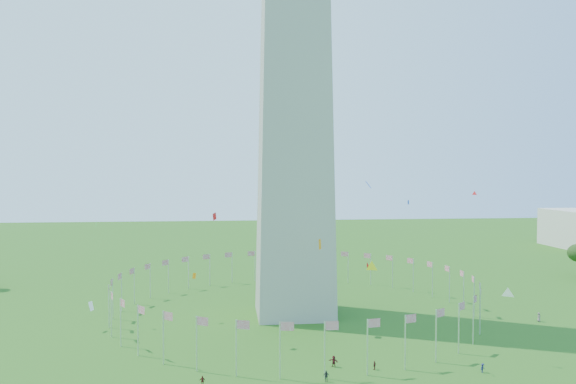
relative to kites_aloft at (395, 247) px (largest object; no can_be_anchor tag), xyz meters
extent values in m
cylinder|color=silver|center=(24.81, 26.55, -14.18)|extent=(0.24, 0.24, 9.00)
cylinder|color=silver|center=(24.20, 33.50, -14.18)|extent=(0.24, 0.24, 9.00)
cylinder|color=silver|center=(22.40, 40.23, -14.18)|extent=(0.24, 0.24, 9.00)
cylinder|color=silver|center=(19.45, 46.55, -14.18)|extent=(0.24, 0.24, 9.00)
cylinder|color=silver|center=(15.45, 52.26, -14.18)|extent=(0.24, 0.24, 9.00)
cylinder|color=silver|center=(10.52, 57.19, -14.18)|extent=(0.24, 0.24, 9.00)
cylinder|color=silver|center=(4.81, 61.19, -14.18)|extent=(0.24, 0.24, 9.00)
cylinder|color=silver|center=(-1.51, 64.14, -14.18)|extent=(0.24, 0.24, 9.00)
cylinder|color=silver|center=(-8.24, 65.94, -14.18)|extent=(0.24, 0.24, 9.00)
cylinder|color=silver|center=(-15.19, 66.55, -14.18)|extent=(0.24, 0.24, 9.00)
cylinder|color=silver|center=(-22.13, 65.94, -14.18)|extent=(0.24, 0.24, 9.00)
cylinder|color=silver|center=(-28.87, 64.14, -14.18)|extent=(0.24, 0.24, 9.00)
cylinder|color=silver|center=(-35.19, 61.19, -14.18)|extent=(0.24, 0.24, 9.00)
cylinder|color=silver|center=(-40.90, 57.19, -14.18)|extent=(0.24, 0.24, 9.00)
cylinder|color=silver|center=(-45.83, 52.26, -14.18)|extent=(0.24, 0.24, 9.00)
cylinder|color=silver|center=(-49.83, 46.55, -14.18)|extent=(0.24, 0.24, 9.00)
cylinder|color=silver|center=(-52.78, 40.23, -14.18)|extent=(0.24, 0.24, 9.00)
cylinder|color=silver|center=(-54.58, 33.50, -14.18)|extent=(0.24, 0.24, 9.00)
cylinder|color=silver|center=(-55.19, 26.55, -14.18)|extent=(0.24, 0.24, 9.00)
cylinder|color=silver|center=(-54.58, 19.61, -14.18)|extent=(0.24, 0.24, 9.00)
cylinder|color=silver|center=(-52.78, 12.87, -14.18)|extent=(0.24, 0.24, 9.00)
cylinder|color=silver|center=(-49.83, 6.55, -14.18)|extent=(0.24, 0.24, 9.00)
cylinder|color=silver|center=(-45.83, 0.84, -14.18)|extent=(0.24, 0.24, 9.00)
cylinder|color=silver|center=(-40.90, -4.09, -14.18)|extent=(0.24, 0.24, 9.00)
cylinder|color=silver|center=(-35.19, -8.09, -14.18)|extent=(0.24, 0.24, 9.00)
cylinder|color=silver|center=(-28.87, -11.04, -14.18)|extent=(0.24, 0.24, 9.00)
cylinder|color=silver|center=(-22.13, -12.84, -14.18)|extent=(0.24, 0.24, 9.00)
cylinder|color=silver|center=(-15.19, -13.45, -14.18)|extent=(0.24, 0.24, 9.00)
cylinder|color=silver|center=(-8.24, -12.84, -14.18)|extent=(0.24, 0.24, 9.00)
cylinder|color=silver|center=(-1.51, -11.04, -14.18)|extent=(0.24, 0.24, 9.00)
cylinder|color=silver|center=(4.81, -8.09, -14.18)|extent=(0.24, 0.24, 9.00)
cylinder|color=silver|center=(10.52, -4.09, -14.18)|extent=(0.24, 0.24, 9.00)
cylinder|color=silver|center=(15.45, 0.84, -14.18)|extent=(0.24, 0.24, 9.00)
cylinder|color=silver|center=(19.45, 6.55, -14.18)|extent=(0.24, 0.24, 9.00)
cylinder|color=silver|center=(22.40, 12.87, -14.18)|extent=(0.24, 0.24, 9.00)
cylinder|color=silver|center=(24.20, 19.61, -14.18)|extent=(0.24, 0.24, 9.00)
imported|color=#531319|center=(-12.78, -8.36, -17.76)|extent=(1.81, 1.62, 1.84)
imported|color=#57141E|center=(-6.41, -10.37, -17.97)|extent=(0.91, 0.98, 1.42)
imported|color=#292929|center=(-15.18, -14.76, -17.81)|extent=(1.10, 0.78, 1.73)
imported|color=maroon|center=(-34.02, -14.53, -17.88)|extent=(0.98, 0.66, 1.59)
imported|color=#20264B|center=(10.50, -13.56, -17.94)|extent=(1.10, 0.99, 1.48)
imported|color=gray|center=(36.48, 14.55, -17.70)|extent=(0.83, 1.07, 1.97)
plane|color=yellow|center=(-6.30, -7.85, -2.29)|extent=(2.03, 1.02, 2.25)
plane|color=red|center=(-32.61, 8.57, 5.09)|extent=(0.27, 1.65, 1.67)
plane|color=green|center=(-57.90, 23.78, 2.41)|extent=(0.40, 1.51, 1.56)
plane|color=orange|center=(-37.35, 23.32, -8.89)|extent=(1.44, 0.20, 1.45)
plane|color=blue|center=(-6.49, -6.10, 11.39)|extent=(1.54, 1.23, 1.49)
plane|color=blue|center=(9.60, 21.43, 6.85)|extent=(0.79, 0.85, 1.16)
plane|color=red|center=(-1.91, 11.78, -5.45)|extent=(0.86, 1.45, 1.47)
plane|color=orange|center=(-11.71, 12.20, -0.98)|extent=(2.06, 0.84, 2.15)
plane|color=white|center=(-57.78, 18.00, -13.68)|extent=(0.61, 1.96, 1.92)
plane|color=red|center=(23.38, 18.28, 8.86)|extent=(1.05, 0.74, 0.94)
plane|color=white|center=(16.91, -9.18, -6.99)|extent=(1.69, 1.83, 2.35)
camera|label=1|loc=(-30.18, -98.61, 13.46)|focal=35.00mm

